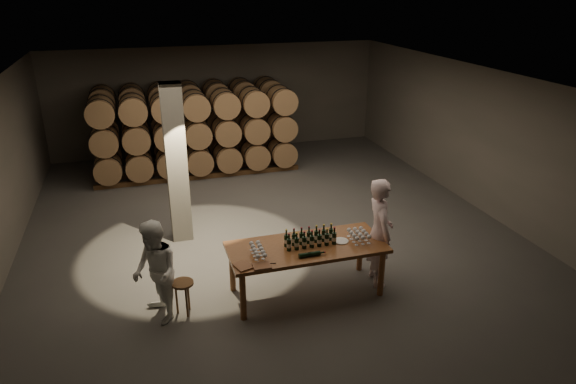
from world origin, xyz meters
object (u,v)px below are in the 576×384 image
object	(u,v)px
notebook_near	(262,266)
person_woman	(155,272)
plate	(341,241)
person_man	(379,232)
bottle_cluster	(310,239)
stool	(183,288)
tasting_table	(307,251)

from	to	relation	value
notebook_near	person_woman	xyz separation A→B (m)	(-1.56, 0.43, -0.09)
person_woman	plate	bearing A→B (deg)	74.46
person_man	person_woman	world-z (taller)	person_man
plate	person_man	xyz separation A→B (m)	(0.70, 0.01, 0.06)
bottle_cluster	person_man	xyz separation A→B (m)	(1.24, -0.02, -0.04)
notebook_near	person_man	xyz separation A→B (m)	(2.18, 0.44, 0.05)
bottle_cluster	stool	world-z (taller)	bottle_cluster
stool	person_man	xyz separation A→B (m)	(3.35, -0.01, 0.50)
tasting_table	notebook_near	size ratio (longest dim) A/B	9.64
tasting_table	plate	bearing A→B (deg)	-2.15
bottle_cluster	notebook_near	size ratio (longest dim) A/B	3.18
plate	person_woman	bearing A→B (deg)	179.95
notebook_near	person_man	world-z (taller)	person_man
notebook_near	person_woman	distance (m)	1.62
tasting_table	person_man	bearing A→B (deg)	-0.59
notebook_near	stool	bearing A→B (deg)	159.90
plate	person_woman	distance (m)	3.04
person_woman	tasting_table	bearing A→B (deg)	74.98
notebook_near	bottle_cluster	bearing A→B (deg)	26.42
tasting_table	bottle_cluster	size ratio (longest dim) A/B	3.04
person_woman	stool	bearing A→B (deg)	76.85
tasting_table	person_man	distance (m)	1.32
bottle_cluster	plate	xyz separation A→B (m)	(0.54, -0.02, -0.10)
bottle_cluster	person_man	bearing A→B (deg)	-0.71
person_man	person_woman	distance (m)	3.75
bottle_cluster	plate	size ratio (longest dim) A/B	3.38
bottle_cluster	person_man	distance (m)	1.24
plate	person_man	size ratio (longest dim) A/B	0.13
person_man	tasting_table	bearing A→B (deg)	98.04
plate	notebook_near	xyz separation A→B (m)	(-1.47, -0.43, 0.01)
plate	person_man	distance (m)	0.71
tasting_table	stool	bearing A→B (deg)	-179.89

